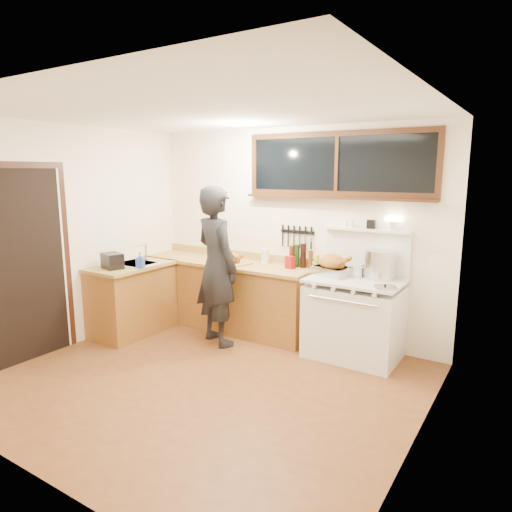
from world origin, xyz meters
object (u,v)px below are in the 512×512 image
Objects in this scene: cutting_board at (233,259)px; roast_turkey at (333,266)px; man at (217,266)px; vintage_stove at (354,316)px.

roast_turkey is (1.33, 0.08, 0.05)m from cutting_board.
man is at bearing -157.67° from roast_turkey.
vintage_stove is 1.70m from man.
vintage_stove is 3.29× the size of roast_turkey.
cutting_board is at bearing 98.98° from man.
vintage_stove reaches higher than cutting_board.
man is 0.44m from cutting_board.
man reaches higher than vintage_stove.
roast_turkey is at bearing 172.43° from vintage_stove.
man reaches higher than roast_turkey.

